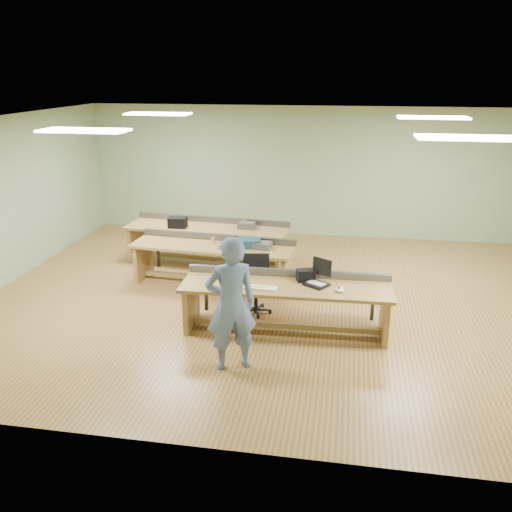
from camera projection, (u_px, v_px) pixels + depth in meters
name	position (u px, v px, depth m)	size (l,w,h in m)	color
floor	(277.00, 299.00, 9.37)	(10.00, 10.00, 0.00)	#9E6C3C
ceiling	(279.00, 121.00, 8.40)	(10.00, 10.00, 0.00)	silver
wall_back	(300.00, 172.00, 12.61)	(10.00, 0.04, 3.00)	gray
wall_front	(224.00, 320.00, 5.16)	(10.00, 0.04, 3.00)	gray
wall_left	(1.00, 203.00, 9.68)	(0.04, 8.00, 3.00)	gray
fluor_panels	(279.00, 123.00, 8.41)	(6.20, 3.50, 0.03)	white
workbench_front	(286.00, 296.00, 8.07)	(3.12, 0.91, 0.86)	olive
workbench_mid	(213.00, 255.00, 9.88)	(3.02, 1.04, 0.86)	olive
workbench_back	(207.00, 235.00, 11.01)	(3.35, 1.13, 0.86)	olive
person	(231.00, 304.00, 6.94)	(0.66, 0.44, 1.82)	slate
laptop_base	(316.00, 284.00, 7.96)	(0.33, 0.27, 0.04)	black
laptop_screen	(322.00, 267.00, 7.97)	(0.33, 0.02, 0.26)	black
keyboard	(261.00, 288.00, 7.85)	(0.48, 0.16, 0.03)	silver
trackball_mouse	(340.00, 290.00, 7.73)	(0.13, 0.15, 0.07)	white
camera_bag	(306.00, 275.00, 8.11)	(0.26, 0.17, 0.18)	black
task_chair	(256.00, 292.00, 8.79)	(0.58, 0.58, 0.94)	black
parts_bin_teal	(249.00, 243.00, 9.69)	(0.41, 0.31, 0.14)	#143743
parts_bin_grey	(260.00, 245.00, 9.64)	(0.40, 0.25, 0.11)	#3D3E40
mug	(224.00, 244.00, 9.67)	(0.13, 0.13, 0.10)	#3D3E40
drinks_can	(213.00, 241.00, 9.84)	(0.07, 0.07, 0.13)	silver
storage_box_back	(178.00, 222.00, 10.88)	(0.36, 0.26, 0.20)	black
tray_back	(247.00, 225.00, 10.81)	(0.32, 0.24, 0.13)	#3D3E40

